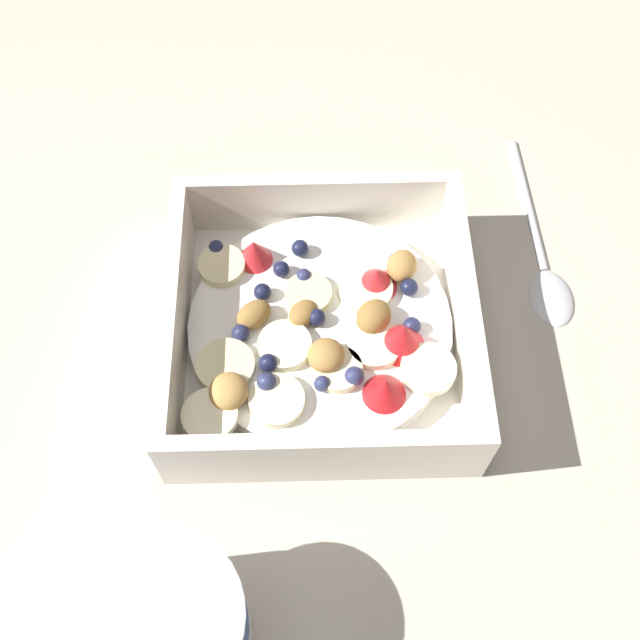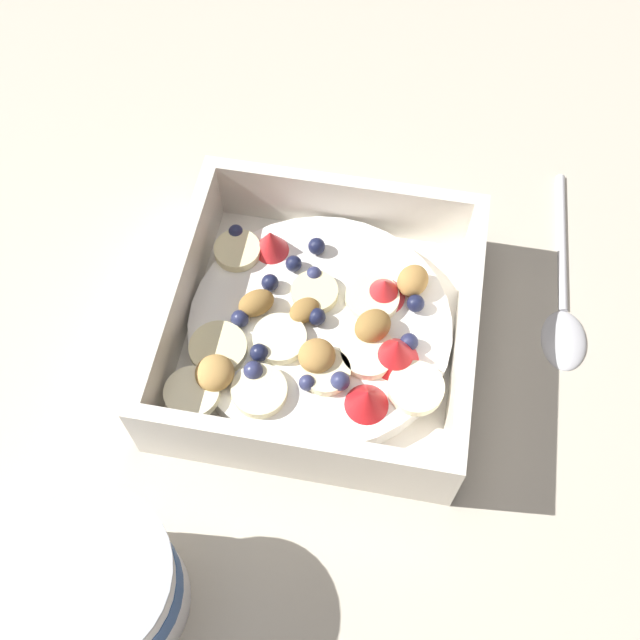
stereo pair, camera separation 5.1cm
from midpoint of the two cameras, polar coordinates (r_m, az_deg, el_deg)
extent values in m
plane|color=beige|center=(0.52, 3.53, -3.81)|extent=(2.40, 2.40, 0.00)
cube|color=white|center=(0.53, 2.73, -1.58)|extent=(0.20, 0.20, 0.01)
cube|color=white|center=(0.56, 4.37, 8.22)|extent=(0.20, 0.01, 0.06)
cube|color=white|center=(0.47, 1.02, -10.39)|extent=(0.20, 0.01, 0.06)
cube|color=white|center=(0.51, 13.51, -1.90)|extent=(0.01, 0.18, 0.06)
cube|color=white|center=(0.52, -7.66, 1.40)|extent=(0.01, 0.18, 0.06)
cylinder|color=white|center=(0.52, 2.80, -0.89)|extent=(0.18, 0.18, 0.02)
cylinder|color=#F7EFC6|center=(0.48, -6.66, -5.74)|extent=(0.04, 0.04, 0.01)
cylinder|color=beige|center=(0.52, 2.38, 1.84)|extent=(0.03, 0.03, 0.01)
cylinder|color=#F4EAB7|center=(0.48, -1.59, -5.61)|extent=(0.04, 0.04, 0.01)
cylinder|color=#F7EFC6|center=(0.50, 6.56, -2.68)|extent=(0.05, 0.05, 0.01)
cylinder|color=beige|center=(0.50, -4.78, -2.39)|extent=(0.05, 0.05, 0.01)
cylinder|color=#F7EFC6|center=(0.50, -0.09, -1.34)|extent=(0.05, 0.05, 0.01)
cylinder|color=#F4EAB7|center=(0.52, 6.73, 1.40)|extent=(0.04, 0.04, 0.01)
cylinder|color=beige|center=(0.54, -3.55, 5.00)|extent=(0.04, 0.04, 0.01)
cylinder|color=#F7EFC6|center=(0.49, 10.15, -5.32)|extent=(0.05, 0.05, 0.01)
cylinder|color=#F4EAB7|center=(0.49, 3.01, -4.11)|extent=(0.04, 0.04, 0.01)
cone|color=red|center=(0.51, 7.63, 2.10)|extent=(0.04, 0.04, 0.02)
cone|color=red|center=(0.48, 6.61, -6.15)|extent=(0.04, 0.04, 0.02)
cone|color=red|center=(0.53, -0.99, 5.69)|extent=(0.03, 0.03, 0.02)
cone|color=red|center=(0.49, 8.75, -2.06)|extent=(0.05, 0.05, 0.03)
sphere|color=navy|center=(0.48, -2.07, -4.11)|extent=(0.01, 0.01, 0.01)
sphere|color=#191E3D|center=(0.53, 0.75, 4.02)|extent=(0.01, 0.01, 0.01)
sphere|color=#191E3D|center=(0.52, -1.00, 2.58)|extent=(0.01, 0.01, 0.01)
sphere|color=navy|center=(0.48, 2.01, -4.99)|extent=(0.01, 0.01, 0.01)
sphere|color=#23284C|center=(0.50, 9.58, -1.90)|extent=(0.01, 0.01, 0.01)
sphere|color=#191E3D|center=(0.49, -1.67, -2.73)|extent=(0.01, 0.01, 0.01)
sphere|color=navy|center=(0.52, 2.31, 3.23)|extent=(0.01, 0.01, 0.01)
sphere|color=#23284C|center=(0.54, -3.69, 6.39)|extent=(0.01, 0.01, 0.01)
sphere|color=#191E3D|center=(0.53, 2.45, 5.33)|extent=(0.01, 0.01, 0.01)
sphere|color=#23284C|center=(0.50, -3.20, -0.16)|extent=(0.01, 0.01, 0.01)
sphere|color=#191E3D|center=(0.50, 2.62, 0.00)|extent=(0.01, 0.01, 0.01)
sphere|color=navy|center=(0.53, 9.37, 3.17)|extent=(0.01, 0.01, 0.01)
sphere|color=#191E3D|center=(0.52, 9.97, 0.99)|extent=(0.01, 0.01, 0.01)
sphere|color=navy|center=(0.48, 4.51, -4.87)|extent=(0.01, 0.01, 0.01)
ellipsoid|color=#AD7F42|center=(0.52, 9.73, 2.69)|extent=(0.03, 0.03, 0.02)
ellipsoid|color=olive|center=(0.50, 6.87, -0.69)|extent=(0.03, 0.03, 0.02)
ellipsoid|color=#AD7F42|center=(0.49, 2.72, -2.96)|extent=(0.03, 0.03, 0.02)
ellipsoid|color=tan|center=(0.48, -4.96, -4.24)|extent=(0.03, 0.03, 0.02)
ellipsoid|color=olive|center=(0.51, 1.66, 0.48)|extent=(0.03, 0.03, 0.01)
ellipsoid|color=olive|center=(0.51, -1.98, 1.04)|extent=(0.03, 0.03, 0.02)
ellipsoid|color=silver|center=(0.56, 20.40, -1.48)|extent=(0.03, 0.05, 0.01)
cylinder|color=silver|center=(0.61, 20.05, 5.60)|extent=(0.01, 0.13, 0.01)
cylinder|color=white|center=(0.45, -12.82, -19.44)|extent=(0.09, 0.09, 0.08)
cylinder|color=#2D5193|center=(0.44, -12.92, -19.35)|extent=(0.09, 0.09, 0.02)
cylinder|color=#B7BCC6|center=(0.41, -13.95, -18.42)|extent=(0.09, 0.09, 0.00)
camera|label=1|loc=(0.03, -87.13, 5.06)|focal=42.67mm
camera|label=2|loc=(0.03, 92.87, -5.06)|focal=42.67mm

